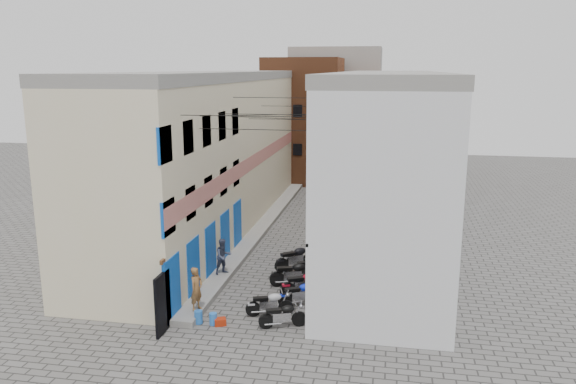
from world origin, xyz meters
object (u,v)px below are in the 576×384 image
Objects in this scene: water_jug_far at (198,317)px; red_crate at (220,322)px; motorcycle_c at (301,293)px; motorcycle_f at (312,266)px; motorcycle_a at (283,314)px; motorcycle_e at (294,272)px; motorcycle_b at (270,302)px; water_jug_near at (213,319)px; motorcycle_g at (296,257)px; person_a at (196,289)px; person_b at (223,256)px; motorcycle_d at (305,282)px.

red_crate is (0.83, 0.00, -0.11)m from water_jug_far.
motorcycle_c is 1.00× the size of motorcycle_f.
motorcycle_a is 3.14m from water_jug_far.
motorcycle_c is 2.06m from motorcycle_e.
motorcycle_b is 4.14× the size of water_jug_near.
motorcycle_c reaches higher than water_jug_far.
motorcycle_g is at bearing 74.39° from red_crate.
water_jug_far is (-3.45, -2.27, -0.30)m from motorcycle_c.
motorcycle_e is 1.26× the size of person_a.
motorcycle_e is 4.81m from water_jug_near.
person_b reaches higher than motorcycle_a.
motorcycle_f reaches higher than red_crate.
motorcycle_a is 4.31× the size of red_crate.
person_b reaches higher than motorcycle_e.
motorcycle_f is at bearing 133.12° from motorcycle_e.
person_a is at bearing -133.29° from person_b.
water_jug_near is at bearing -44.94° from motorcycle_e.
motorcycle_g is at bearing 67.55° from water_jug_far.
motorcycle_g reaches higher than motorcycle_e.
motorcycle_f is 1.26m from motorcycle_g.
motorcycle_c is 3.05m from motorcycle_f.
person_b reaches higher than water_jug_far.
motorcycle_b is at bearing -95.14° from person_b.
water_jug_far is (-2.56, -6.21, -0.39)m from motorcycle_g.
motorcycle_e is 1.26m from motorcycle_f.
motorcycle_c is 1.11× the size of person_a.
person_b reaches higher than red_crate.
motorcycle_d is 1.21m from motorcycle_e.
person_b is (-3.84, 2.22, 0.51)m from motorcycle_c.
motorcycle_g is 6.53m from water_jug_near.
motorcycle_f reaches higher than water_jug_near.
motorcycle_b is 2.70m from water_jug_far.
motorcycle_b is 2.01m from red_crate.
motorcycle_d is 4.72m from water_jug_far.
person_b reaches higher than motorcycle_g.
motorcycle_f is (1.02, 4.17, 0.01)m from motorcycle_b.
motorcycle_a is 0.95× the size of motorcycle_c.
water_jug_far is at bearing -50.56° from motorcycle_e.
red_crate is at bearing -103.20° from person_a.
red_crate is at bearing -56.49° from motorcycle_g.
motorcycle_c is 3.87× the size of water_jug_far.
motorcycle_d is at bearing -39.36° from person_a.
red_crate is at bearing -120.04° from person_b.
person_a reaches higher than motorcycle_c.
motorcycle_e is at bearing -49.95° from person_b.
motorcycle_g is at bearing -156.43° from motorcycle_f.
water_jug_near is (0.96, -4.49, -0.83)m from person_b.
red_crate is at bearing -47.52° from motorcycle_f.
person_b is 3.30× the size of water_jug_far.
motorcycle_a is at bearing -31.92° from motorcycle_d.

